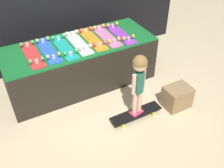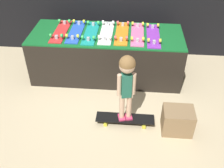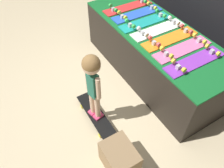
{
  "view_description": "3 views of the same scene",
  "coord_description": "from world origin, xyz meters",
  "px_view_note": "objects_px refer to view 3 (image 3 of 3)",
  "views": [
    {
      "loc": [
        -1.2,
        -2.65,
        2.66
      ],
      "look_at": [
        0.16,
        -0.13,
        0.43
      ],
      "focal_mm": 42.0,
      "sensor_mm": 36.0,
      "label": 1
    },
    {
      "loc": [
        0.39,
        -2.95,
        2.5
      ],
      "look_at": [
        0.15,
        -0.12,
        0.35
      ],
      "focal_mm": 42.0,
      "sensor_mm": 36.0,
      "label": 2
    },
    {
      "loc": [
        1.81,
        -1.11,
        2.33
      ],
      "look_at": [
        0.23,
        -0.18,
        0.36
      ],
      "focal_mm": 35.0,
      "sensor_mm": 36.0,
      "label": 3
    }
  ],
  "objects_px": {
    "skateboard_white_on_rack": "(158,29)",
    "skateboard_orange_on_rack": "(170,38)",
    "skateboard_purple_on_rack": "(195,61)",
    "child": "(92,77)",
    "storage_box": "(119,158)",
    "skateboard_on_floor": "(96,115)",
    "skateboard_red_on_rack": "(128,7)",
    "skateboard_pink_on_rack": "(183,48)",
    "skateboard_teal_on_rack": "(146,21)",
    "skateboard_blue_on_rack": "(137,13)"
  },
  "relations": [
    {
      "from": "skateboard_white_on_rack",
      "to": "skateboard_orange_on_rack",
      "type": "bearing_deg",
      "value": 0.23
    },
    {
      "from": "skateboard_purple_on_rack",
      "to": "child",
      "type": "distance_m",
      "value": 1.15
    },
    {
      "from": "storage_box",
      "to": "skateboard_on_floor",
      "type": "bearing_deg",
      "value": 174.22
    },
    {
      "from": "skateboard_red_on_rack",
      "to": "skateboard_pink_on_rack",
      "type": "bearing_deg",
      "value": 0.03
    },
    {
      "from": "storage_box",
      "to": "skateboard_purple_on_rack",
      "type": "bearing_deg",
      "value": 104.96
    },
    {
      "from": "skateboard_red_on_rack",
      "to": "storage_box",
      "type": "height_order",
      "value": "skateboard_red_on_rack"
    },
    {
      "from": "skateboard_purple_on_rack",
      "to": "skateboard_teal_on_rack",
      "type": "bearing_deg",
      "value": 179.21
    },
    {
      "from": "skateboard_blue_on_rack",
      "to": "child",
      "type": "bearing_deg",
      "value": -54.31
    },
    {
      "from": "skateboard_teal_on_rack",
      "to": "skateboard_on_floor",
      "type": "xyz_separation_m",
      "value": [
        0.58,
        -1.11,
        -0.67
      ]
    },
    {
      "from": "skateboard_on_floor",
      "to": "child",
      "type": "xyz_separation_m",
      "value": [
        0.0,
        -0.0,
        0.67
      ]
    },
    {
      "from": "skateboard_red_on_rack",
      "to": "skateboard_pink_on_rack",
      "type": "distance_m",
      "value": 1.16
    },
    {
      "from": "skateboard_white_on_rack",
      "to": "skateboard_red_on_rack",
      "type": "bearing_deg",
      "value": -179.24
    },
    {
      "from": "skateboard_pink_on_rack",
      "to": "skateboard_on_floor",
      "type": "bearing_deg",
      "value": -95.83
    },
    {
      "from": "skateboard_on_floor",
      "to": "skateboard_blue_on_rack",
      "type": "bearing_deg",
      "value": 125.69
    },
    {
      "from": "skateboard_on_floor",
      "to": "child",
      "type": "height_order",
      "value": "child"
    },
    {
      "from": "skateboard_teal_on_rack",
      "to": "skateboard_on_floor",
      "type": "height_order",
      "value": "skateboard_teal_on_rack"
    },
    {
      "from": "skateboard_pink_on_rack",
      "to": "child",
      "type": "bearing_deg",
      "value": -95.83
    },
    {
      "from": "skateboard_purple_on_rack",
      "to": "skateboard_orange_on_rack",
      "type": "bearing_deg",
      "value": 174.59
    },
    {
      "from": "child",
      "to": "skateboard_pink_on_rack",
      "type": "bearing_deg",
      "value": 71.4
    },
    {
      "from": "child",
      "to": "skateboard_red_on_rack",
      "type": "bearing_deg",
      "value": 120.11
    },
    {
      "from": "skateboard_blue_on_rack",
      "to": "skateboard_on_floor",
      "type": "xyz_separation_m",
      "value": [
        0.82,
        -1.13,
        -0.67
      ]
    },
    {
      "from": "skateboard_on_floor",
      "to": "storage_box",
      "type": "bearing_deg",
      "value": -5.78
    },
    {
      "from": "skateboard_orange_on_rack",
      "to": "skateboard_pink_on_rack",
      "type": "height_order",
      "value": "same"
    },
    {
      "from": "skateboard_red_on_rack",
      "to": "skateboard_teal_on_rack",
      "type": "bearing_deg",
      "value": -2.6
    },
    {
      "from": "skateboard_teal_on_rack",
      "to": "skateboard_orange_on_rack",
      "type": "xyz_separation_m",
      "value": [
        0.47,
        0.03,
        0.0
      ]
    },
    {
      "from": "skateboard_red_on_rack",
      "to": "storage_box",
      "type": "xyz_separation_m",
      "value": [
        1.71,
        -1.2,
        -0.58
      ]
    },
    {
      "from": "skateboard_blue_on_rack",
      "to": "skateboard_orange_on_rack",
      "type": "bearing_deg",
      "value": 0.32
    },
    {
      "from": "skateboard_white_on_rack",
      "to": "skateboard_on_floor",
      "type": "bearing_deg",
      "value": -72.9
    },
    {
      "from": "skateboard_pink_on_rack",
      "to": "skateboard_blue_on_rack",
      "type": "bearing_deg",
      "value": 179.65
    },
    {
      "from": "skateboard_purple_on_rack",
      "to": "skateboard_red_on_rack",
      "type": "bearing_deg",
      "value": 178.61
    },
    {
      "from": "skateboard_purple_on_rack",
      "to": "child",
      "type": "bearing_deg",
      "value": -107.63
    },
    {
      "from": "skateboard_white_on_rack",
      "to": "storage_box",
      "type": "distance_m",
      "value": 1.68
    },
    {
      "from": "skateboard_teal_on_rack",
      "to": "child",
      "type": "height_order",
      "value": "child"
    },
    {
      "from": "storage_box",
      "to": "skateboard_orange_on_rack",
      "type": "bearing_deg",
      "value": 122.76
    },
    {
      "from": "skateboard_orange_on_rack",
      "to": "skateboard_purple_on_rack",
      "type": "relative_size",
      "value": 1.0
    },
    {
      "from": "skateboard_white_on_rack",
      "to": "skateboard_purple_on_rack",
      "type": "height_order",
      "value": "same"
    },
    {
      "from": "skateboard_pink_on_rack",
      "to": "skateboard_red_on_rack",
      "type": "bearing_deg",
      "value": -179.97
    },
    {
      "from": "skateboard_pink_on_rack",
      "to": "skateboard_orange_on_rack",
      "type": "bearing_deg",
      "value": 177.64
    },
    {
      "from": "skateboard_pink_on_rack",
      "to": "skateboard_white_on_rack",
      "type": "bearing_deg",
      "value": 178.94
    },
    {
      "from": "skateboard_teal_on_rack",
      "to": "skateboard_on_floor",
      "type": "distance_m",
      "value": 1.42
    },
    {
      "from": "skateboard_blue_on_rack",
      "to": "storage_box",
      "type": "xyz_separation_m",
      "value": [
        1.47,
        -1.2,
        -0.58
      ]
    },
    {
      "from": "skateboard_blue_on_rack",
      "to": "skateboard_pink_on_rack",
      "type": "bearing_deg",
      "value": -0.35
    },
    {
      "from": "skateboard_on_floor",
      "to": "storage_box",
      "type": "height_order",
      "value": "storage_box"
    },
    {
      "from": "skateboard_on_floor",
      "to": "child",
      "type": "relative_size",
      "value": 0.81
    },
    {
      "from": "skateboard_teal_on_rack",
      "to": "skateboard_pink_on_rack",
      "type": "relative_size",
      "value": 1.0
    },
    {
      "from": "skateboard_red_on_rack",
      "to": "child",
      "type": "bearing_deg",
      "value": -47.12
    },
    {
      "from": "skateboard_blue_on_rack",
      "to": "skateboard_white_on_rack",
      "type": "bearing_deg",
      "value": 0.36
    },
    {
      "from": "child",
      "to": "skateboard_on_floor",
      "type": "bearing_deg",
      "value": 103.8
    },
    {
      "from": "skateboard_white_on_rack",
      "to": "skateboard_orange_on_rack",
      "type": "relative_size",
      "value": 1.0
    },
    {
      "from": "skateboard_purple_on_rack",
      "to": "skateboard_on_floor",
      "type": "distance_m",
      "value": 1.33
    }
  ]
}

